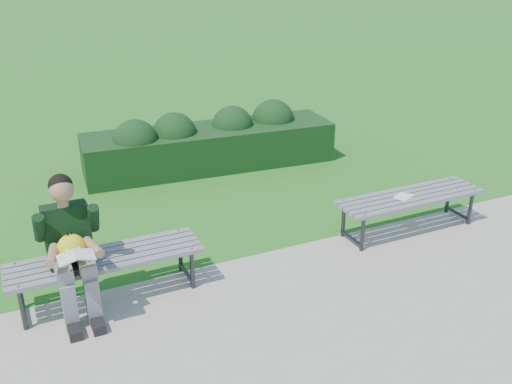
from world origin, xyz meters
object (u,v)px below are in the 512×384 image
Objects in this scene: hedge at (210,142)px; paper_sheet at (404,197)px; seated_boy at (70,244)px; bench_left at (106,261)px; bench_right at (410,200)px.

hedge reaches higher than paper_sheet.
hedge is 2.91× the size of seated_boy.
seated_boy is 3.71m from paper_sheet.
paper_sheet is at bearing -1.36° from bench_left.
bench_right is at bearing -1.32° from bench_left.
hedge is at bearing 53.89° from bench_left.
seated_boy is at bearing -162.27° from bench_left.
bench_left is (-2.16, -2.96, 0.02)m from hedge.
seated_boy reaches higher than paper_sheet.
hedge is 3.94m from seated_boy.
seated_boy is (-2.46, -3.06, 0.32)m from hedge.
bench_left is 1.00× the size of bench_right.
seated_boy reaches higher than hedge.
bench_left is 1.37× the size of seated_boy.
seated_boy is at bearing -128.82° from hedge.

